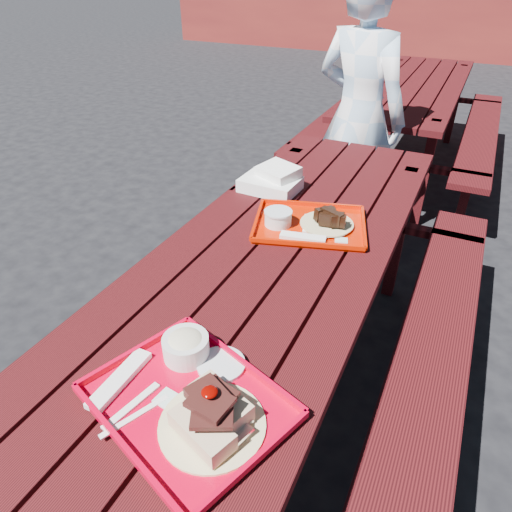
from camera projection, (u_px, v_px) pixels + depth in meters
name	position (u px, v px, depth m)	size (l,w,h in m)	color
ground	(271.00, 395.00, 2.00)	(60.00, 60.00, 0.00)	black
picnic_table_near	(274.00, 294.00, 1.69)	(1.41, 2.40, 0.75)	#430D0F
picnic_table_far	(410.00, 107.00, 3.80)	(1.41, 2.40, 0.75)	#430D0F
near_tray	(194.00, 390.00, 1.04)	(0.53, 0.47, 0.14)	red
far_tray	(308.00, 223.00, 1.71)	(0.48, 0.42, 0.07)	#C01800
white_cloth	(273.00, 181.00, 1.99)	(0.25, 0.22, 0.10)	white
person	(358.00, 117.00, 2.72)	(0.59, 0.39, 1.62)	#A8C9E6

